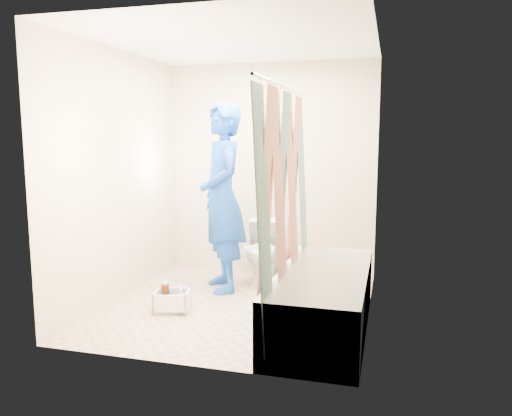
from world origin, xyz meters
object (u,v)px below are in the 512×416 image
(cleaning_caddy, at_px, (173,302))
(plumber, at_px, (222,198))
(bathtub, at_px, (323,299))
(toilet, at_px, (263,252))

(cleaning_caddy, bearing_deg, plumber, 61.23)
(bathtub, bearing_deg, cleaning_caddy, 175.90)
(cleaning_caddy, bearing_deg, bathtub, -16.37)
(toilet, relative_size, cleaning_caddy, 1.89)
(bathtub, height_order, plumber, plumber)
(plumber, bearing_deg, cleaning_caddy, -49.05)
(plumber, xyz_separation_m, cleaning_caddy, (-0.22, -0.75, -0.87))
(plumber, bearing_deg, bathtub, 20.98)
(bathtub, distance_m, toilet, 1.46)
(toilet, xyz_separation_m, plumber, (-0.34, -0.36, 0.62))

